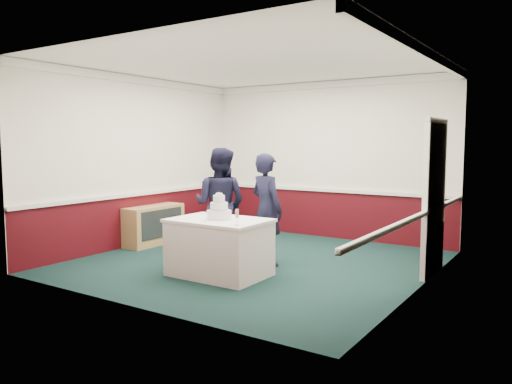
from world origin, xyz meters
The scene contains 9 objects.
ground centered at (0.00, 0.00, 0.00)m, with size 5.00×5.00×0.00m, color #122C26.
room_shell centered at (0.08, 0.61, 1.97)m, with size 5.00×5.00×3.00m.
sideboard centered at (-2.28, 0.14, 0.35)m, with size 0.41×1.20×0.70m.
cake_table centered at (0.02, -0.92, 0.40)m, with size 1.32×0.92×0.79m.
wedding_cake centered at (0.02, -0.92, 0.90)m, with size 0.35×0.35×0.36m.
cake_knife centered at (-0.01, -1.12, 0.79)m, with size 0.01×0.22×0.01m, color silver.
champagne_flute centered at (0.52, -1.20, 0.93)m, with size 0.05×0.05×0.21m.
person_man centered at (-0.53, -0.18, 0.88)m, with size 0.85×0.67×1.76m, color black.
person_woman centered at (0.23, -0.03, 0.84)m, with size 0.61×0.40×1.68m, color black.
Camera 1 is at (4.15, -6.30, 1.84)m, focal length 35.00 mm.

